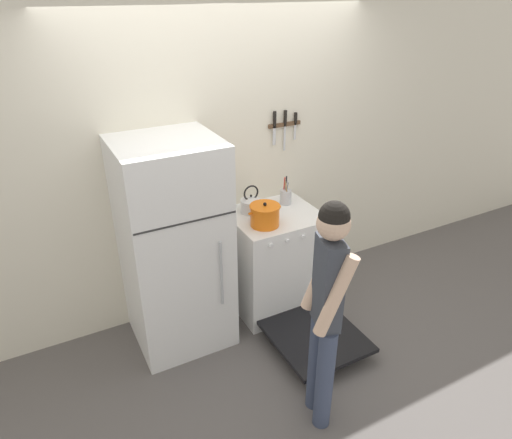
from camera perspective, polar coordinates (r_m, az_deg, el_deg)
ground_plane at (r=4.43m, az=-3.40°, el=-8.97°), size 14.00×14.00×0.00m
wall_back at (r=3.84m, az=-4.11°, el=6.78°), size 10.00×0.06×2.55m
refrigerator at (r=3.53m, az=-10.15°, el=-3.40°), size 0.73×0.71×1.68m
stove_range at (r=4.02m, az=2.51°, el=-5.35°), size 0.74×1.37×0.91m
dutch_oven_pot at (r=3.61m, az=1.11°, el=0.54°), size 0.29×0.24×0.20m
tea_kettle at (r=3.83m, az=-0.59°, el=1.97°), size 0.22×0.18×0.24m
utensil_jar at (r=3.99m, az=3.72°, el=2.92°), size 0.10×0.10×0.25m
person at (r=2.80m, az=8.78°, el=-10.68°), size 0.31×0.37×1.60m
wall_knife_strip at (r=3.95m, az=3.55°, el=11.89°), size 0.31×0.03×0.35m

